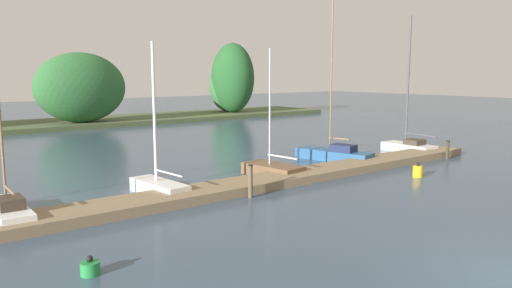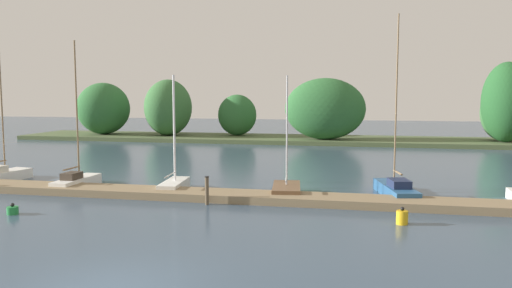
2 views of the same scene
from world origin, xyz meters
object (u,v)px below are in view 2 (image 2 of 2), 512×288
(sailboat_3, at_px, (287,189))
(channel_buoy_1, at_px, (402,217))
(sailboat_2, at_px, (175,184))
(channel_buoy_0, at_px, (13,210))
(sailboat_4, at_px, (395,188))
(sailboat_0, at_px, (3,174))
(sailboat_1, at_px, (78,180))
(mooring_piling_1, at_px, (207,190))

(sailboat_3, height_order, channel_buoy_1, sailboat_3)
(sailboat_2, bearing_deg, channel_buoy_0, 136.18)
(sailboat_3, height_order, channel_buoy_0, sailboat_3)
(channel_buoy_0, distance_m, channel_buoy_1, 15.13)
(sailboat_3, xyz_separation_m, sailboat_4, (4.98, 0.92, 0.08))
(sailboat_0, height_order, sailboat_4, sailboat_4)
(sailboat_0, xyz_separation_m, sailboat_1, (5.06, -0.90, 0.00))
(sailboat_3, xyz_separation_m, channel_buoy_0, (-10.15, -5.78, -0.14))
(sailboat_1, bearing_deg, channel_buoy_0, -173.23)
(sailboat_2, height_order, sailboat_3, sailboat_2)
(sailboat_1, distance_m, sailboat_3, 10.72)
(sailboat_0, bearing_deg, sailboat_2, -84.77)
(sailboat_1, relative_size, channel_buoy_1, 11.39)
(sailboat_3, distance_m, channel_buoy_1, 6.46)
(channel_buoy_1, bearing_deg, sailboat_2, 157.99)
(sailboat_3, bearing_deg, sailboat_4, -86.71)
(sailboat_1, relative_size, channel_buoy_0, 16.28)
(sailboat_4, height_order, mooring_piling_1, sailboat_4)
(sailboat_0, relative_size, sailboat_1, 1.03)
(sailboat_0, distance_m, sailboat_4, 20.75)
(sailboat_3, bearing_deg, channel_buoy_1, -137.93)
(sailboat_4, xyz_separation_m, channel_buoy_0, (-15.13, -6.70, -0.22))
(sailboat_4, relative_size, mooring_piling_1, 6.80)
(sailboat_0, bearing_deg, channel_buoy_1, -94.12)
(sailboat_1, bearing_deg, sailboat_2, -87.15)
(sailboat_2, xyz_separation_m, channel_buoy_0, (-4.61, -5.78, -0.21))
(sailboat_0, xyz_separation_m, sailboat_3, (15.77, -0.74, -0.09))
(sailboat_4, distance_m, channel_buoy_0, 16.55)
(sailboat_2, bearing_deg, channel_buoy_1, -117.28)
(sailboat_3, bearing_deg, channel_buoy_0, 112.50)
(mooring_piling_1, xyz_separation_m, channel_buoy_0, (-7.06, -3.23, -0.46))
(channel_buoy_0, bearing_deg, sailboat_2, 51.45)
(sailboat_4, bearing_deg, sailboat_1, 81.26)
(sailboat_3, xyz_separation_m, mooring_piling_1, (-3.10, -2.55, 0.32))
(sailboat_1, xyz_separation_m, mooring_piling_1, (7.62, -2.39, 0.23))
(sailboat_4, xyz_separation_m, mooring_piling_1, (-8.07, -3.47, 0.24))
(sailboat_2, height_order, channel_buoy_1, sailboat_2)
(sailboat_0, distance_m, sailboat_1, 5.14)
(mooring_piling_1, bearing_deg, sailboat_2, 133.84)
(channel_buoy_0, bearing_deg, channel_buoy_1, 5.93)
(sailboat_2, bearing_deg, mooring_piling_1, -141.43)
(sailboat_1, height_order, sailboat_3, sailboat_1)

